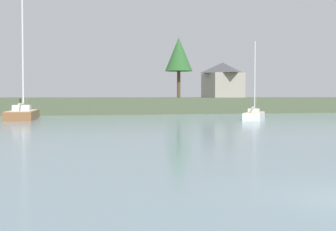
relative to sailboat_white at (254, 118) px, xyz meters
name	(u,v)px	position (x,y,z in m)	size (l,w,h in m)	color
far_shore_bank	(69,104)	(-15.35, 46.07, 0.88)	(234.95, 58.26, 2.17)	#4C563D
sailboat_white	(254,118)	(0.00, 0.00, 0.00)	(4.77, 6.33, 8.83)	white
sailboat_wood	(22,117)	(-23.54, 7.50, 0.09)	(3.83, 10.05, 14.68)	brown
shore_tree_left_mid	(179,55)	(4.98, 43.19, 10.14)	(5.21, 5.21, 11.44)	brown
cottage_eastern	(223,79)	(19.30, 56.31, 5.99)	(7.58, 9.49, 7.79)	#9E998E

